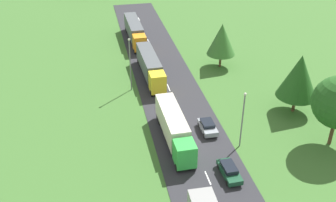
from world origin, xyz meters
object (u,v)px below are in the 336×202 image
(truck_third, at_px, (150,66))
(tree_birch, at_px, (299,76))
(truck_fourth, at_px, (135,30))
(lamppost_second, at_px, (243,117))
(lamppost_third, at_px, (130,62))
(tree_maple, at_px, (222,39))
(car_third, at_px, (229,171))
(truck_second, at_px, (174,127))
(car_fourth, at_px, (208,126))

(truck_third, distance_m, tree_birch, 24.47)
(truck_fourth, xyz_separation_m, lamppost_second, (8.45, -39.19, 2.22))
(lamppost_third, relative_size, tree_maple, 1.10)
(truck_fourth, distance_m, lamppost_second, 40.15)
(car_third, bearing_deg, lamppost_second, 58.27)
(truck_second, relative_size, tree_maple, 1.61)
(car_third, height_order, car_fourth, car_fourth)
(truck_second, distance_m, lamppost_third, 15.94)
(lamppost_second, relative_size, lamppost_third, 0.89)
(lamppost_third, bearing_deg, tree_maple, 18.33)
(lamppost_second, bearing_deg, car_fourth, 128.22)
(truck_third, height_order, tree_maple, tree_maple)
(truck_fourth, relative_size, lamppost_third, 1.66)
(truck_third, height_order, truck_fourth, truck_fourth)
(car_third, height_order, tree_maple, tree_maple)
(tree_maple, bearing_deg, lamppost_second, -101.85)
(truck_second, distance_m, truck_fourth, 36.44)
(lamppost_second, bearing_deg, truck_second, 161.22)
(truck_fourth, distance_m, car_fourth, 35.60)
(car_third, distance_m, lamppost_second, 7.24)
(car_third, relative_size, lamppost_third, 0.50)
(truck_fourth, height_order, tree_maple, tree_maple)
(lamppost_second, bearing_deg, truck_fourth, 102.17)
(lamppost_second, bearing_deg, car_third, -121.73)
(tree_birch, bearing_deg, truck_third, 141.23)
(truck_second, height_order, tree_maple, tree_maple)
(car_third, height_order, lamppost_third, lamppost_third)
(car_third, xyz_separation_m, tree_birch, (14.08, 11.96, 4.95))
(lamppost_second, xyz_separation_m, tree_maple, (4.95, 23.57, 0.82))
(tree_birch, xyz_separation_m, tree_maple, (-5.84, 16.94, -0.51))
(truck_third, distance_m, car_third, 27.58)
(truck_third, height_order, lamppost_third, lamppost_third)
(car_fourth, xyz_separation_m, lamppost_third, (-8.70, 13.99, 4.08))
(car_fourth, height_order, lamppost_third, lamppost_third)
(tree_maple, bearing_deg, tree_birch, -70.98)
(truck_fourth, distance_m, tree_maple, 20.80)
(lamppost_second, bearing_deg, truck_third, 110.37)
(lamppost_second, distance_m, tree_birch, 12.73)
(car_third, xyz_separation_m, lamppost_second, (3.30, 5.33, 3.62))
(truck_fourth, relative_size, car_fourth, 3.71)
(truck_second, distance_m, tree_birch, 19.60)
(car_fourth, height_order, lamppost_second, lamppost_second)
(tree_birch, bearing_deg, truck_second, -168.39)
(truck_third, relative_size, car_third, 3.23)
(truck_second, bearing_deg, tree_birch, 11.61)
(truck_third, bearing_deg, tree_birch, -38.77)
(car_fourth, bearing_deg, truck_fourth, 98.56)
(car_fourth, distance_m, lamppost_second, 6.24)
(tree_birch, height_order, tree_maple, tree_birch)
(truck_second, xyz_separation_m, lamppost_third, (-3.75, 15.25, 2.71))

